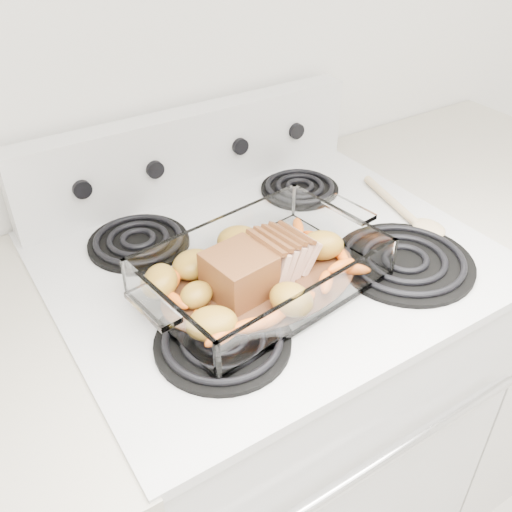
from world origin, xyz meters
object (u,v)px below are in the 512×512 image
electric_range (265,412)px  pork_roast (253,267)px  counter_right (460,314)px  baking_dish (262,275)px

electric_range → pork_roast: 0.52m
counter_right → pork_roast: (-0.75, -0.08, 0.52)m
electric_range → pork_roast: size_ratio=5.62×
electric_range → baking_dish: 0.49m
electric_range → baking_dish: electric_range is taller
pork_roast → counter_right: bearing=-6.6°
electric_range → baking_dish: (-0.07, -0.08, 0.48)m
electric_range → baking_dish: size_ratio=2.90×
electric_range → pork_roast: electric_range is taller
baking_dish → pork_roast: 0.03m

